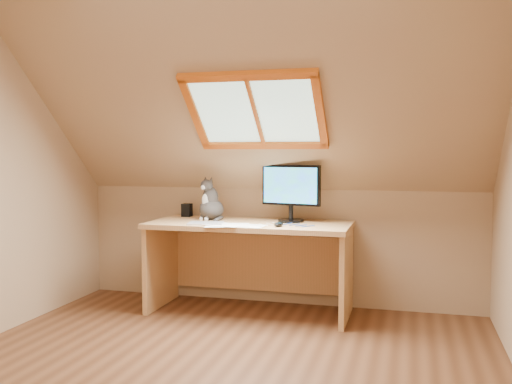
% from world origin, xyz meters
% --- Properties ---
extents(ground, '(3.50, 3.50, 0.00)m').
position_xyz_m(ground, '(0.00, 0.00, 0.00)').
color(ground, brown).
rests_on(ground, ground).
extents(room_shell, '(3.52, 3.52, 2.41)m').
position_xyz_m(room_shell, '(0.00, -0.09, 1.43)').
color(room_shell, tan).
rests_on(room_shell, ground).
extents(desk, '(1.64, 0.72, 0.75)m').
position_xyz_m(desk, '(-0.14, 1.45, 0.52)').
color(desk, tan).
rests_on(desk, ground).
extents(monitor, '(0.50, 0.21, 0.47)m').
position_xyz_m(monitor, '(0.17, 1.49, 1.02)').
color(monitor, black).
rests_on(monitor, desk).
extents(cat, '(0.28, 0.30, 0.37)m').
position_xyz_m(cat, '(-0.51, 1.47, 0.88)').
color(cat, '#47423F').
rests_on(cat, desk).
extents(desk_speaker, '(0.08, 0.08, 0.11)m').
position_xyz_m(desk_speaker, '(-0.80, 1.63, 0.81)').
color(desk_speaker, black).
rests_on(desk_speaker, desk).
extents(graphics_tablet, '(0.31, 0.25, 0.01)m').
position_xyz_m(graphics_tablet, '(-0.45, 1.18, 0.75)').
color(graphics_tablet, '#B2B2B7').
rests_on(graphics_tablet, desk).
extents(mouse, '(0.08, 0.12, 0.04)m').
position_xyz_m(mouse, '(0.15, 1.18, 0.77)').
color(mouse, black).
rests_on(mouse, desk).
extents(papers, '(0.35, 0.30, 0.01)m').
position_xyz_m(papers, '(-0.18, 1.12, 0.75)').
color(papers, white).
rests_on(papers, desk).
extents(cables, '(0.51, 0.26, 0.01)m').
position_xyz_m(cables, '(0.18, 1.26, 0.75)').
color(cables, silver).
rests_on(cables, desk).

